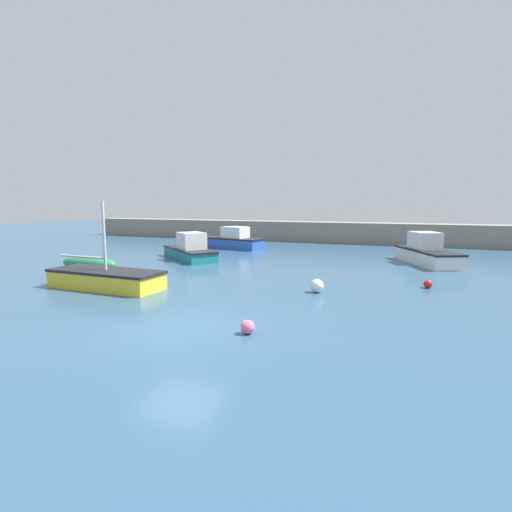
# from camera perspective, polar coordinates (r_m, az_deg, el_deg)

# --- Properties ---
(ground_plane) EXTENTS (120.00, 120.00, 0.20)m
(ground_plane) POSITION_cam_1_polar(r_m,az_deg,el_deg) (12.58, -10.83, -10.51)
(ground_plane) COLOR #2D5170
(harbor_breakwater) EXTENTS (54.22, 2.43, 1.92)m
(harbor_breakwater) POSITION_cam_1_polar(r_m,az_deg,el_deg) (38.78, 11.59, 3.34)
(harbor_breakwater) COLOR gray
(harbor_breakwater) RESTS_ON ground_plane
(motorboat_grey_hull) EXTENTS (4.04, 5.79, 1.96)m
(motorboat_grey_hull) POSITION_cam_1_polar(r_m,az_deg,el_deg) (26.90, 23.18, 0.43)
(motorboat_grey_hull) COLOR white
(motorboat_grey_hull) RESTS_ON ground_plane
(rowboat_blue_near) EXTENTS (3.58, 1.24, 0.87)m
(rowboat_blue_near) POSITION_cam_1_polar(r_m,az_deg,el_deg) (23.95, -22.73, -0.99)
(rowboat_blue_near) COLOR #287A4C
(rowboat_blue_near) RESTS_ON ground_plane
(cabin_cruiser_white) EXTENTS (5.83, 3.02, 1.81)m
(cabin_cruiser_white) POSITION_cam_1_polar(r_m,az_deg,el_deg) (33.14, -3.41, 2.24)
(cabin_cruiser_white) COLOR #2D56B7
(cabin_cruiser_white) RESTS_ON ground_plane
(sailboat_short_mast) EXTENTS (5.39, 2.05, 3.85)m
(sailboat_short_mast) POSITION_cam_1_polar(r_m,az_deg,el_deg) (18.97, -20.62, -3.04)
(sailboat_short_mast) COLOR yellow
(sailboat_short_mast) RESTS_ON ground_plane
(motorboat_with_cabin) EXTENTS (5.49, 4.92, 1.82)m
(motorboat_with_cabin) POSITION_cam_1_polar(r_m,az_deg,el_deg) (27.09, -9.39, 0.86)
(motorboat_with_cabin) COLOR teal
(motorboat_with_cabin) RESTS_ON ground_plane
(mooring_buoy_white) EXTENTS (0.58, 0.58, 0.58)m
(mooring_buoy_white) POSITION_cam_1_polar(r_m,az_deg,el_deg) (17.13, 8.69, -4.23)
(mooring_buoy_white) COLOR white
(mooring_buoy_white) RESTS_ON ground_plane
(mooring_buoy_red) EXTENTS (0.37, 0.37, 0.37)m
(mooring_buoy_red) POSITION_cam_1_polar(r_m,az_deg,el_deg) (19.39, 23.35, -3.69)
(mooring_buoy_red) COLOR red
(mooring_buoy_red) RESTS_ON ground_plane
(mooring_buoy_pink) EXTENTS (0.41, 0.41, 0.41)m
(mooring_buoy_pink) POSITION_cam_1_polar(r_m,az_deg,el_deg) (11.76, -1.21, -10.10)
(mooring_buoy_pink) COLOR #EA668C
(mooring_buoy_pink) RESTS_ON ground_plane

